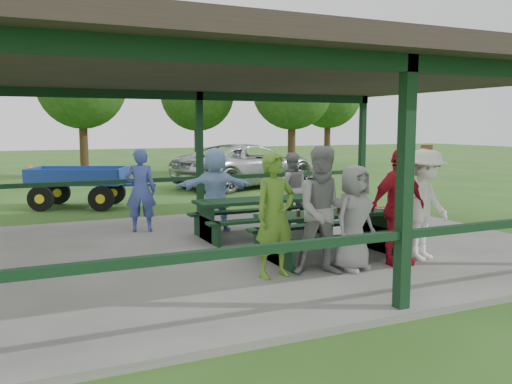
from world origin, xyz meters
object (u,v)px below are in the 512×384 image
picnic_table_near (327,229)px  farm_trailer (79,186)px  contestant_green (275,215)px  spectator_grey (291,189)px  contestant_grey_mid (354,218)px  contestant_grey_left (325,211)px  contestant_white_fedora (424,204)px  spectator_lblue (215,189)px  picnic_table_far (263,212)px  spectator_blue (141,190)px  pickup_truck (247,165)px  contestant_red (398,207)px

picnic_table_near → farm_trailer: size_ratio=0.70×
contestant_green → spectator_grey: (2.19, 3.64, -0.11)m
contestant_grey_mid → farm_trailer: 9.51m
contestant_grey_left → contestant_white_fedora: (1.97, 0.12, -0.03)m
picnic_table_near → contestant_white_fedora: 1.63m
picnic_table_near → spectator_lblue: size_ratio=1.37×
picnic_table_far → spectator_blue: (-2.12, 1.42, 0.39)m
contestant_white_fedora → pickup_truck: (1.99, 11.85, -0.21)m
picnic_table_far → spectator_grey: spectator_grey is taller
spectator_lblue → spectator_grey: spectator_lblue is taller
contestant_green → spectator_blue: 4.30m
picnic_table_far → spectator_blue: spectator_blue is taller
contestant_grey_left → contestant_red: contestant_grey_left is taller
contestant_red → spectator_blue: contestant_red is taller
contestant_green → contestant_grey_mid: contestant_green is taller
picnic_table_far → spectator_blue: size_ratio=1.58×
picnic_table_near → contestant_red: 1.26m
contestant_green → spectator_lblue: contestant_green is taller
picnic_table_near → picnic_table_far: (-0.26, 2.00, 0.01)m
picnic_table_far → contestant_white_fedora: 3.27m
contestant_grey_left → farm_trailer: contestant_grey_left is taller
contestant_grey_mid → contestant_white_fedora: contestant_white_fedora is taller
spectator_blue → contestant_grey_mid: bearing=132.0°
picnic_table_near → contestant_white_fedora: contestant_white_fedora is taller
contestant_green → spectator_grey: size_ratio=1.14×
contestant_white_fedora → spectator_lblue: contestant_white_fedora is taller
contestant_green → contestant_red: bearing=-13.4°
spectator_blue → spectator_grey: size_ratio=1.08×
contestant_grey_left → contestant_grey_mid: contestant_grey_left is taller
contestant_grey_mid → spectator_blue: spectator_blue is taller
contestant_green → spectator_grey: bearing=50.3°
contestant_grey_left → contestant_white_fedora: 1.97m
picnic_table_near → spectator_blue: size_ratio=1.39×
contestant_grey_left → spectator_grey: size_ratio=1.19×
spectator_lblue → pickup_truck: bearing=-104.6°
spectator_grey → farm_trailer: spectator_grey is taller
contestant_green → farm_trailer: bearing=92.5°
contestant_red → farm_trailer: (-3.82, 9.02, -0.42)m
contestant_grey_mid → picnic_table_far: bearing=75.1°
spectator_lblue → picnic_table_far: bearing=139.7°
contestant_grey_mid → pickup_truck: 12.43m
spectator_blue → spectator_grey: (3.22, -0.53, -0.06)m
contestant_red → spectator_grey: 3.82m
contestant_white_fedora → spectator_lblue: bearing=106.6°
contestant_white_fedora → contestant_red: bearing=174.4°
picnic_table_near → spectator_blue: bearing=124.8°
contestant_green → contestant_white_fedora: contestant_white_fedora is taller
contestant_green → contestant_red: contestant_red is taller
spectator_blue → farm_trailer: spectator_blue is taller
picnic_table_far → farm_trailer: bearing=114.9°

